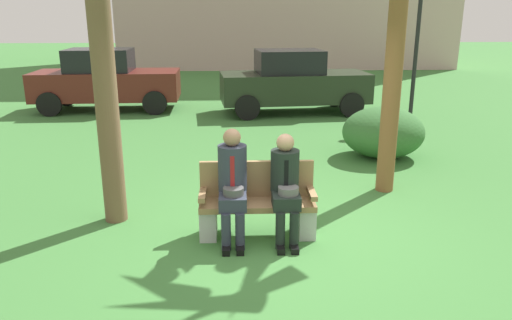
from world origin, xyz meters
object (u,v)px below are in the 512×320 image
seated_man_right (286,183)px  parked_car_far (293,82)px  park_bench (257,204)px  shrub_near_bench (383,132)px  parked_car_near (106,80)px  street_lamp (418,28)px  seated_man_left (233,180)px

seated_man_right → parked_car_far: parked_car_far is taller
park_bench → shrub_near_bench: size_ratio=0.91×
parked_car_near → street_lamp: bearing=-12.0°
parked_car_near → parked_car_far: (5.12, -0.61, 0.00)m
seated_man_left → parked_car_far: (1.59, 7.72, 0.09)m
shrub_near_bench → street_lamp: 4.05m
seated_man_right → street_lamp: (3.84, 6.65, 1.56)m
parked_car_far → shrub_near_bench: bearing=-74.3°
seated_man_left → shrub_near_bench: seated_man_left is taller
park_bench → parked_car_far: 7.72m
shrub_near_bench → street_lamp: (1.66, 3.23, 1.79)m
seated_man_left → shrub_near_bench: size_ratio=0.88×
seated_man_right → shrub_near_bench: size_ratio=0.84×
seated_man_right → street_lamp: 7.83m
seated_man_left → parked_car_far: bearing=78.4°
seated_man_right → parked_car_near: 9.32m
shrub_near_bench → parked_car_near: size_ratio=0.38×
seated_man_left → parked_car_near: parked_car_near is taller
shrub_near_bench → parked_car_far: (-1.21, 4.31, 0.36)m
shrub_near_bench → street_lamp: street_lamp is taller
seated_man_left → street_lamp: street_lamp is taller
seated_man_left → street_lamp: (4.46, 6.64, 1.52)m
parked_car_near → parked_car_far: 5.15m
parked_car_near → shrub_near_bench: bearing=-37.9°
seated_man_left → shrub_near_bench: bearing=50.6°
park_bench → shrub_near_bench: bearing=52.7°
park_bench → parked_car_near: size_ratio=0.35×
parked_car_far → street_lamp: (2.87, -1.08, 1.43)m
shrub_near_bench → parked_car_far: parked_car_far is taller
seated_man_right → shrub_near_bench: seated_man_right is taller
seated_man_right → parked_car_far: 7.79m
seated_man_left → seated_man_right: (0.62, -0.01, -0.03)m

